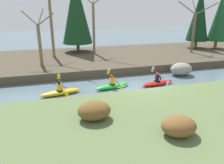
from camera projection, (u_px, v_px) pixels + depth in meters
name	position (u px, v px, depth m)	size (l,w,h in m)	color
ground_plane	(140.00, 92.00, 15.19)	(90.00, 90.00, 0.00)	slate
riverbank_near	(184.00, 125.00, 10.30)	(44.00, 7.95, 0.78)	#5B7042
riverbank_far	(106.00, 58.00, 23.65)	(44.00, 10.97, 0.69)	#4C4233
conifer_tree_far_left	(76.00, 10.00, 23.90)	(3.37, 3.37, 8.19)	brown
conifer_tree_left	(199.00, 15.00, 26.28)	(2.63, 2.63, 7.05)	brown
conifer_tree_mid_left	(220.00, 17.00, 26.11)	(2.29, 2.29, 6.53)	#7A664C
bare_tree_upstream	(40.00, 40.00, 18.83)	(2.68, 2.65, 4.79)	#7A664C
bare_tree_mid_upstream	(51.00, 20.00, 21.62)	(4.35, 4.29, 7.95)	#7A664C
bare_tree_mid_downstream	(94.00, 22.00, 23.29)	(3.93, 3.88, 7.16)	#7A664C
bare_tree_downstream	(194.00, 28.00, 24.17)	(3.17, 3.14, 5.72)	brown
shrub_clump_nearest	(94.00, 110.00, 9.92)	(1.53, 1.27, 0.83)	brown
shrub_clump_second	(179.00, 126.00, 8.69)	(1.44, 1.20, 0.78)	brown
kayaker_lead	(158.00, 82.00, 16.53)	(2.80, 2.07, 1.20)	red
kayaker_middle	(114.00, 85.00, 15.96)	(2.79, 2.05, 1.20)	green
kayaker_trailing	(61.00, 92.00, 14.72)	(2.79, 2.06, 1.20)	yellow
boulder_midstream	(181.00, 69.00, 18.85)	(1.91, 1.50, 1.08)	gray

